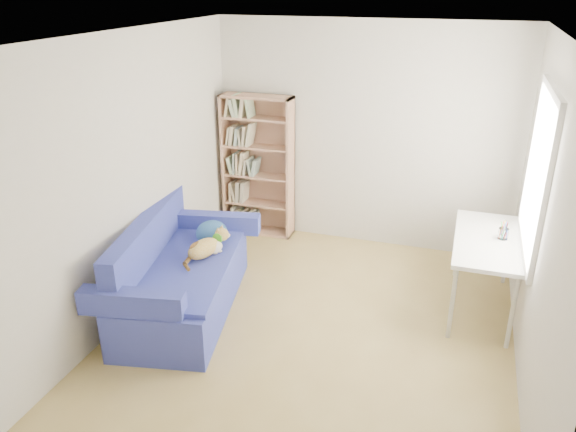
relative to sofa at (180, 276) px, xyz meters
The scene contains 6 objects.
ground 1.38m from the sofa, ahead, with size 4.00×4.00×0.00m, color #A58B4A.
room_shell 1.93m from the sofa, ahead, with size 3.54×4.04×2.62m.
sofa is the anchor object (origin of this frame).
bookshelf 1.98m from the sofa, 87.69° to the left, with size 0.87×0.27×1.73m.
desk 2.92m from the sofa, 17.86° to the left, with size 0.60×1.30×0.75m.
pen_cup 3.07m from the sofa, 17.84° to the left, with size 0.09×0.09×0.18m.
Camera 1 is at (1.12, -4.25, 3.00)m, focal length 35.00 mm.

